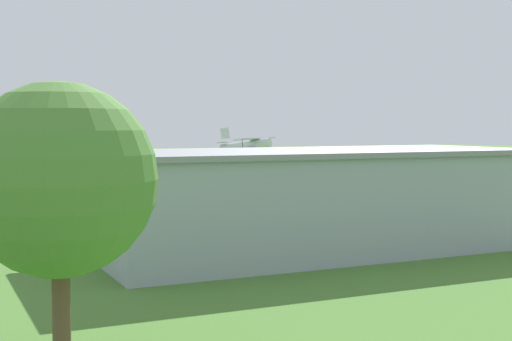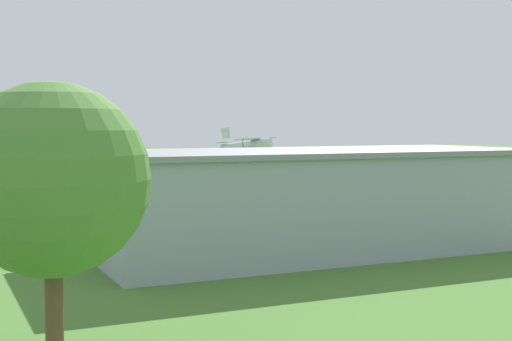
{
  "view_description": "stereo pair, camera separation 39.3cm",
  "coord_description": "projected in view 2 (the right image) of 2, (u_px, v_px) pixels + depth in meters",
  "views": [
    {
      "loc": [
        24.42,
        74.32,
        8.75
      ],
      "look_at": [
        -4.16,
        7.65,
        4.19
      ],
      "focal_mm": 49.98,
      "sensor_mm": 36.0,
      "label": 1
    },
    {
      "loc": [
        24.06,
        74.48,
        8.75
      ],
      "look_at": [
        -4.16,
        7.65,
        4.19
      ],
      "focal_mm": 49.98,
      "sensor_mm": 36.0,
      "label": 2
    }
  ],
  "objects": [
    {
      "name": "tree_behind_hangar_right",
      "position": [
        52.0,
        180.0,
        24.69
      ],
      "size": [
        6.84,
        6.84,
        10.31
      ],
      "color": "brown",
      "rests_on": "ground_plane"
    },
    {
      "name": "person_crossing_taxiway",
      "position": [
        400.0,
        208.0,
        67.88
      ],
      "size": [
        0.52,
        0.52,
        1.78
      ],
      "color": "#3F3F47",
      "rests_on": "ground_plane"
    },
    {
      "name": "biplane",
      "position": [
        248.0,
        145.0,
        83.78
      ],
      "size": [
        8.0,
        7.82,
        3.92
      ],
      "color": "silver"
    },
    {
      "name": "hangar",
      "position": [
        314.0,
        200.0,
        50.16
      ],
      "size": [
        31.66,
        14.42,
        7.08
      ],
      "color": "#99A3AD",
      "rests_on": "ground_plane"
    },
    {
      "name": "person_at_fence_line",
      "position": [
        289.0,
        209.0,
        67.71
      ],
      "size": [
        0.52,
        0.52,
        1.73
      ],
      "color": "orange",
      "rests_on": "ground_plane"
    },
    {
      "name": "windsock",
      "position": [
        164.0,
        157.0,
        84.01
      ],
      "size": [
        1.2,
        1.4,
        5.82
      ],
      "color": "silver",
      "rests_on": "ground_plane"
    },
    {
      "name": "ground_plane",
      "position": [
        194.0,
        205.0,
        78.36
      ],
      "size": [
        400.0,
        400.0,
        0.0
      ],
      "primitive_type": "plane",
      "color": "#47752D"
    },
    {
      "name": "car_red",
      "position": [
        74.0,
        228.0,
        55.27
      ],
      "size": [
        2.13,
        4.41,
        1.59
      ],
      "color": "red",
      "rests_on": "ground_plane"
    }
  ]
}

